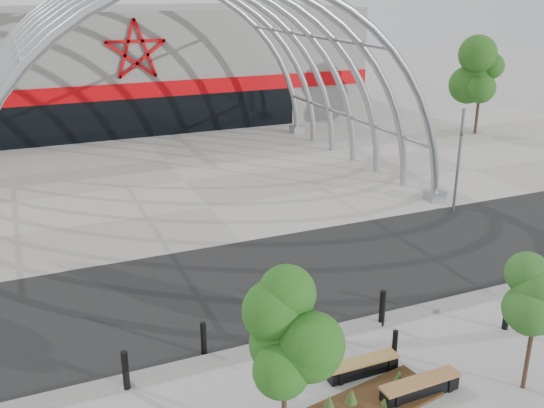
# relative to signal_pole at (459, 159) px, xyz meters

# --- Properties ---
(ground) EXTENTS (140.00, 140.00, 0.00)m
(ground) POSITION_rel_signal_pole_xyz_m (-9.89, -6.50, -2.43)
(ground) COLOR #9F9F99
(ground) RESTS_ON ground
(road) EXTENTS (140.00, 7.00, 0.02)m
(road) POSITION_rel_signal_pole_xyz_m (-9.89, -3.00, -2.42)
(road) COLOR black
(road) RESTS_ON ground
(forecourt) EXTENTS (60.00, 17.00, 0.04)m
(forecourt) POSITION_rel_signal_pole_xyz_m (-9.89, 9.00, -2.41)
(forecourt) COLOR #9F998E
(forecourt) RESTS_ON ground
(kerb) EXTENTS (60.00, 0.50, 0.12)m
(kerb) POSITION_rel_signal_pole_xyz_m (-9.89, -6.75, -2.37)
(kerb) COLOR slate
(kerb) RESTS_ON ground
(arena_building) EXTENTS (34.00, 15.24, 8.00)m
(arena_building) POSITION_rel_signal_pole_xyz_m (-9.89, 26.95, 1.56)
(arena_building) COLOR slate
(arena_building) RESTS_ON ground
(vault_canopy) EXTENTS (20.80, 15.80, 20.36)m
(vault_canopy) POSITION_rel_signal_pole_xyz_m (-9.89, 9.00, -2.41)
(vault_canopy) COLOR #9A9EA4
(vault_canopy) RESTS_ON ground
(signal_pole) EXTENTS (0.36, 0.64, 4.65)m
(signal_pole) POSITION_rel_signal_pole_xyz_m (0.00, 0.00, 0.00)
(signal_pole) COLOR slate
(signal_pole) RESTS_ON ground
(street_tree_0) EXTENTS (1.63, 1.63, 3.71)m
(street_tree_0) POSITION_rel_signal_pole_xyz_m (-12.90, -10.21, 0.24)
(street_tree_0) COLOR black
(street_tree_0) RESTS_ON ground
(street_tree_1) EXTENTS (1.40, 1.40, 3.30)m
(street_tree_1) POSITION_rel_signal_pole_xyz_m (-6.60, -10.87, -0.06)
(street_tree_1) COLOR black
(street_tree_1) RESTS_ON ground
(bench_0) EXTENTS (2.01, 0.45, 0.42)m
(bench_0) POSITION_rel_signal_pole_xyz_m (-10.02, -8.79, -2.22)
(bench_0) COLOR black
(bench_0) RESTS_ON ground
(bench_1) EXTENTS (2.17, 0.53, 0.45)m
(bench_1) POSITION_rel_signal_pole_xyz_m (-9.19, -10.10, -2.21)
(bench_1) COLOR black
(bench_1) RESTS_ON ground
(bollard_0) EXTENTS (0.17, 0.17, 1.06)m
(bollard_0) POSITION_rel_signal_pole_xyz_m (-15.77, -6.97, -1.90)
(bollard_0) COLOR black
(bollard_0) RESTS_ON ground
(bollard_1) EXTENTS (0.16, 0.16, 0.97)m
(bollard_1) POSITION_rel_signal_pole_xyz_m (-13.54, -6.30, -1.94)
(bollard_1) COLOR black
(bollard_1) RESTS_ON ground
(bollard_2) EXTENTS (0.15, 0.15, 0.92)m
(bollard_2) POSITION_rel_signal_pole_xyz_m (-8.93, -8.60, -1.97)
(bollard_2) COLOR black
(bollard_2) RESTS_ON ground
(bollard_3) EXTENTS (0.18, 0.18, 1.12)m
(bollard_3) POSITION_rel_signal_pole_xyz_m (-8.24, -6.92, -1.87)
(bollard_3) COLOR black
(bollard_3) RESTS_ON ground
(bollard_4) EXTENTS (0.18, 0.18, 1.13)m
(bollard_4) POSITION_rel_signal_pole_xyz_m (-5.00, -8.53, -1.86)
(bollard_4) COLOR black
(bollard_4) RESTS_ON ground
(bg_tree_1) EXTENTS (2.70, 2.70, 5.91)m
(bg_tree_1) POSITION_rel_signal_pole_xyz_m (11.11, 11.50, 1.82)
(bg_tree_1) COLOR #311F17
(bg_tree_1) RESTS_ON ground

